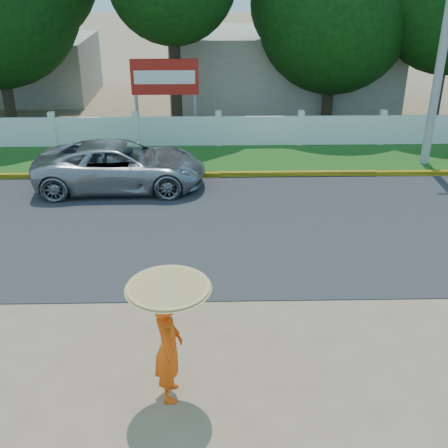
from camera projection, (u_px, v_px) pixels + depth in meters
The scene contains 11 objects.
ground at pixel (226, 331), 10.68m from camera, with size 120.00×120.00×0.00m, color #9E8460.
road at pixel (222, 226), 14.72m from camera, with size 60.00×7.00×0.02m, color #38383A.
grass_verge at pixel (219, 159), 19.42m from camera, with size 60.00×3.50×0.03m, color #2D601E.
curb at pixel (220, 175), 17.87m from camera, with size 40.00×0.18×0.16m, color yellow.
fence at pixel (218, 131), 20.49m from camera, with size 40.00×0.10×1.10m, color silver.
building_near at pixel (281, 66), 26.18m from camera, with size 10.00×6.00×3.20m, color #B7AD99.
building_far at pixel (8, 68), 26.91m from camera, with size 8.00×5.00×2.80m, color #B7AD99.
utility_pole at pixel (444, 43), 17.31m from camera, with size 0.28×0.28×7.86m, color #989895.
vehicle at pixel (121, 165), 16.83m from camera, with size 2.34×5.07×1.41m, color #96999D.
monk_with_parasol at pixel (168, 317), 8.50m from camera, with size 1.30×1.30×2.36m.
billboard at pixel (165, 81), 20.73m from camera, with size 2.50×0.13×2.95m.
Camera 1 is at (-0.24, -8.68, 6.56)m, focal length 45.00 mm.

